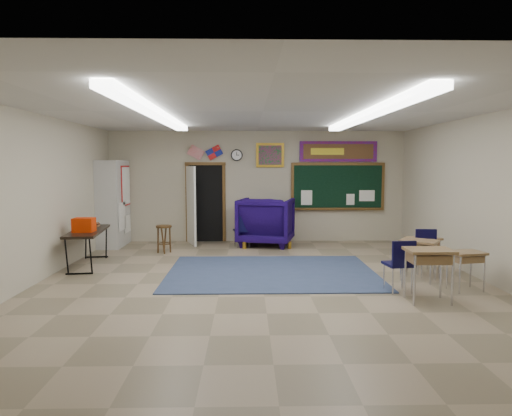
{
  "coord_description": "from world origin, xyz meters",
  "views": [
    {
      "loc": [
        -0.28,
        -7.91,
        2.09
      ],
      "look_at": [
        -0.09,
        1.5,
        1.2
      ],
      "focal_mm": 32.0,
      "sensor_mm": 36.0,
      "label": 1
    }
  ],
  "objects_px": {
    "student_desk_front_left": "(419,258)",
    "folding_table": "(88,246)",
    "student_desk_front_right": "(423,253)",
    "wooden_stool": "(164,239)",
    "wingback_armchair": "(266,221)"
  },
  "relations": [
    {
      "from": "student_desk_front_left",
      "to": "folding_table",
      "type": "relative_size",
      "value": 0.41
    },
    {
      "from": "student_desk_front_left",
      "to": "student_desk_front_right",
      "type": "height_order",
      "value": "student_desk_front_left"
    },
    {
      "from": "folding_table",
      "to": "wooden_stool",
      "type": "bearing_deg",
      "value": 39.02
    },
    {
      "from": "student_desk_front_right",
      "to": "folding_table",
      "type": "bearing_deg",
      "value": 158.18
    },
    {
      "from": "wingback_armchair",
      "to": "folding_table",
      "type": "bearing_deg",
      "value": 45.54
    },
    {
      "from": "student_desk_front_right",
      "to": "wooden_stool",
      "type": "bearing_deg",
      "value": 143.19
    },
    {
      "from": "wingback_armchair",
      "to": "folding_table",
      "type": "height_order",
      "value": "wingback_armchair"
    },
    {
      "from": "wooden_stool",
      "to": "student_desk_front_left",
      "type": "bearing_deg",
      "value": -28.11
    },
    {
      "from": "wingback_armchair",
      "to": "student_desk_front_right",
      "type": "bearing_deg",
      "value": 147.19
    },
    {
      "from": "wingback_armchair",
      "to": "student_desk_front_right",
      "type": "height_order",
      "value": "wingback_armchair"
    },
    {
      "from": "wingback_armchair",
      "to": "wooden_stool",
      "type": "distance_m",
      "value": 2.69
    },
    {
      "from": "student_desk_front_left",
      "to": "wooden_stool",
      "type": "relative_size",
      "value": 1.18
    },
    {
      "from": "wingback_armchair",
      "to": "student_desk_front_right",
      "type": "distance_m",
      "value": 4.27
    },
    {
      "from": "wingback_armchair",
      "to": "folding_table",
      "type": "distance_m",
      "value": 4.49
    },
    {
      "from": "folding_table",
      "to": "wooden_stool",
      "type": "height_order",
      "value": "folding_table"
    }
  ]
}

